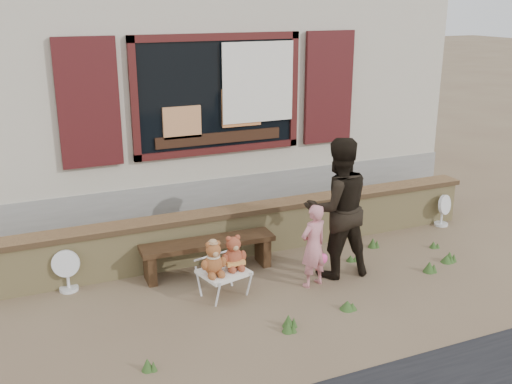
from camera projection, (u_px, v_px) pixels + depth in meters
name	position (u px, v px, depth m)	size (l,w,h in m)	color
ground	(275.00, 282.00, 7.42)	(80.00, 80.00, 0.00)	brown
shopfront	(169.00, 78.00, 10.72)	(8.04, 5.13, 4.00)	#A69B86
brick_wall	(244.00, 230.00, 8.18)	(7.10, 0.36, 0.67)	tan
bench	(208.00, 249.00, 7.60)	(1.73, 0.42, 0.44)	black
folding_chair	(224.00, 273.00, 7.00)	(0.62, 0.57, 0.32)	white
teddy_bear_left	(213.00, 257.00, 6.84)	(0.30, 0.26, 0.42)	brown
teddy_bear_right	(233.00, 251.00, 7.00)	(0.31, 0.27, 0.42)	brown
child	(313.00, 246.00, 7.19)	(0.38, 0.25, 1.04)	pink
adult	(337.00, 208.00, 7.39)	(0.86, 0.67, 1.78)	black
fan_left	(67.00, 270.00, 7.13)	(0.34, 0.22, 0.53)	silver
fan_right	(442.00, 210.00, 9.21)	(0.32, 0.21, 0.50)	silver
grass_tufts	(372.00, 280.00, 7.34)	(4.52, 1.76, 0.15)	#325221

